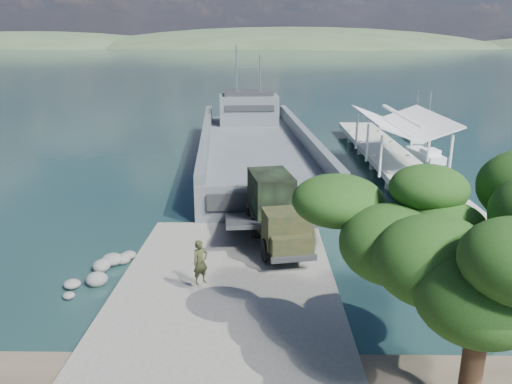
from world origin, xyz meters
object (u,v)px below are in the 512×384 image
(soldier, at_px, (201,270))
(sailboat_near, at_px, (426,155))
(military_truck, at_px, (276,210))
(landing_craft, at_px, (255,153))
(overhang_tree, at_px, (464,234))
(pier, at_px, (401,160))
(sailboat_far, at_px, (415,137))

(soldier, relative_size, sailboat_near, 0.30)
(military_truck, relative_size, sailboat_near, 1.15)
(landing_craft, bearing_deg, military_truck, -90.66)
(overhang_tree, bearing_deg, pier, 78.07)
(sailboat_near, bearing_deg, military_truck, -133.20)
(military_truck, distance_m, sailboat_near, 26.40)
(pier, height_order, soldier, pier)
(sailboat_near, xyz_separation_m, overhang_tree, (-10.12, -34.32, 5.63))
(military_truck, height_order, overhang_tree, overhang_tree)
(pier, height_order, military_truck, pier)
(soldier, distance_m, overhang_tree, 11.63)
(pier, distance_m, overhang_tree, 28.04)
(pier, bearing_deg, landing_craft, 155.40)
(pier, bearing_deg, sailboat_far, 70.04)
(sailboat_far, bearing_deg, sailboat_near, -94.22)
(landing_craft, distance_m, sailboat_near, 16.60)
(pier, distance_m, sailboat_far, 17.88)
(overhang_tree, bearing_deg, soldier, 141.15)
(soldier, bearing_deg, overhang_tree, -78.04)
(pier, xyz_separation_m, sailboat_near, (4.40, 7.22, -1.24))
(overhang_tree, bearing_deg, sailboat_near, 73.57)
(military_truck, relative_size, soldier, 3.83)
(landing_craft, distance_m, sailboat_far, 21.38)
(sailboat_far, bearing_deg, landing_craft, -142.54)
(military_truck, distance_m, sailboat_far, 35.41)
(landing_craft, xyz_separation_m, military_truck, (1.45, -19.92, 1.29))
(pier, height_order, sailboat_near, sailboat_near)
(pier, bearing_deg, military_truck, -126.55)
(military_truck, distance_m, overhang_tree, 14.15)
(landing_craft, relative_size, sailboat_far, 6.59)
(landing_craft, xyz_separation_m, soldier, (-1.97, -25.91, 0.58))
(pier, relative_size, sailboat_near, 6.54)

